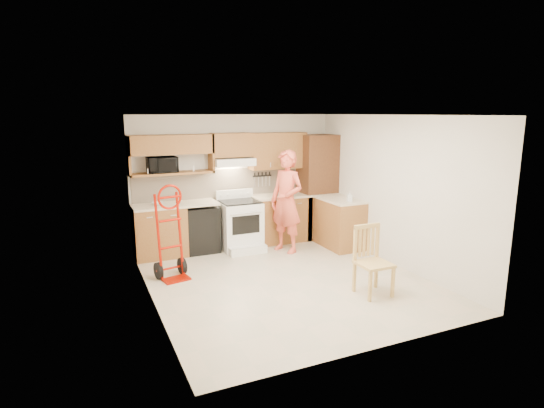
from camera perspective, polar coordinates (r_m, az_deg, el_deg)
floor at (r=6.93m, az=1.71°, el=-9.80°), size 4.00×4.50×0.02m
ceiling at (r=6.45m, az=1.85°, el=11.52°), size 4.00×4.50×0.02m
wall_back at (r=8.63m, az=-4.79°, el=3.15°), size 4.00×0.02×2.50m
wall_front at (r=4.71m, az=13.92°, el=-4.46°), size 4.00×0.02×2.50m
wall_left at (r=6.00m, az=-15.78°, el=-1.08°), size 0.02×4.50×2.50m
wall_right at (r=7.66m, az=15.45°, el=1.66°), size 0.02×4.50×2.50m
backsplash at (r=8.62m, az=-4.73°, el=2.80°), size 3.92×0.03×0.55m
lower_cab_left at (r=8.12m, az=-14.33°, el=-3.50°), size 0.90×0.60×0.90m
dishwasher at (r=8.28m, az=-9.21°, el=-3.17°), size 0.60×0.60×0.85m
lower_cab_right at (r=8.82m, az=1.07°, el=-1.94°), size 1.14×0.60×0.90m
countertop_left at (r=8.07m, az=-12.40°, el=-0.08°), size 1.50×0.63×0.04m
countertop_right at (r=8.72m, az=1.08°, el=1.07°), size 1.14×0.63×0.04m
cab_return_right at (r=8.55m, az=8.66°, el=-2.51°), size 0.60×1.00×0.90m
countertop_return at (r=8.45m, az=8.76°, el=0.58°), size 0.63×1.00×0.04m
pantry_tall at (r=9.07m, az=5.78°, el=2.26°), size 0.70×0.60×2.10m
upper_cab_left at (r=8.06m, az=-12.94°, el=7.50°), size 1.50×0.33×0.34m
upper_shelf_mw at (r=8.11m, az=-12.77°, el=3.91°), size 1.50×0.33×0.04m
upper_cab_center at (r=8.36m, az=-5.25°, el=7.61°), size 0.76×0.33×0.44m
upper_cab_right at (r=8.72m, az=0.73°, el=6.91°), size 1.14×0.33×0.70m
range_hood at (r=8.32m, az=-5.06°, el=5.46°), size 0.76×0.46×0.14m
knife_strip at (r=8.78m, az=-1.27°, el=3.26°), size 0.40×0.05×0.29m
microwave at (r=8.06m, az=-14.02°, el=4.95°), size 0.52×0.37×0.28m
range at (r=8.27m, az=-4.01°, el=-2.22°), size 0.74×0.97×1.09m
person at (r=8.05m, az=1.90°, el=0.32°), size 0.69×0.81×1.88m
hand_truck at (r=6.94m, az=-12.85°, el=-4.18°), size 0.61×0.57×1.33m
dining_chair at (r=6.39m, az=13.06°, el=-7.23°), size 0.45×0.49×0.98m
soap_bottle at (r=8.16m, az=10.00°, el=0.98°), size 0.11×0.11×0.19m
bowl at (r=8.01m, az=-14.50°, el=0.06°), size 0.25×0.25×0.05m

